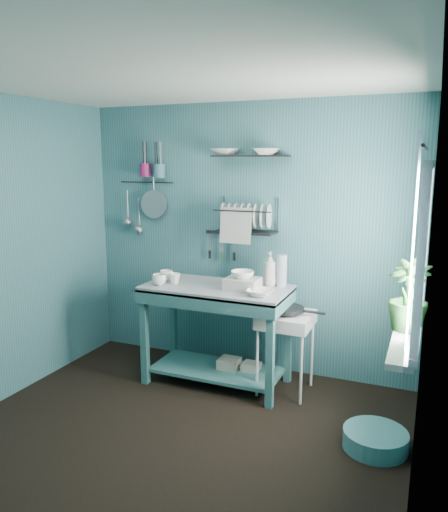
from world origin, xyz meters
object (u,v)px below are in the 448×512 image
at_px(soap_bottle, 270,269).
at_px(colander, 154,204).
at_px(wash_tub, 243,284).
at_px(water_bottle, 282,270).
at_px(work_counter, 217,335).
at_px(mug_mid, 175,278).
at_px(frying_pan, 286,309).
at_px(storage_tin_large, 229,370).
at_px(utensil_cup_teal, 159,171).
at_px(hotplate_stand, 285,352).
at_px(potted_plant, 408,295).
at_px(storage_tin_small, 251,374).
at_px(dish_rack, 246,215).
at_px(mug_left, 159,280).
at_px(mug_right, 166,276).
at_px(utensil_cup_magenta, 146,170).
at_px(floor_basin, 375,440).

height_order(soap_bottle, colander, colander).
relative_size(wash_tub, water_bottle, 1.00).
height_order(work_counter, colander, colander).
bearing_deg(mug_mid, wash_tub, 3.63).
height_order(frying_pan, storage_tin_large, frying_pan).
distance_m(work_counter, utensil_cup_teal, 1.68).
distance_m(soap_bottle, hotplate_stand, 0.73).
bearing_deg(potted_plant, mug_mid, 171.17).
distance_m(wash_tub, storage_tin_small, 0.85).
bearing_deg(dish_rack, mug_left, -142.11).
bearing_deg(mug_left, storage_tin_large, 19.90).
xyz_separation_m(mug_left, water_bottle, (1.00, 0.38, 0.09)).
distance_m(mug_left, utensil_cup_teal, 1.14).
distance_m(mug_left, colander, 0.94).
distance_m(mug_left, mug_right, 0.16).
height_order(hotplate_stand, storage_tin_small, hotplate_stand).
height_order(mug_mid, storage_tin_small, mug_mid).
height_order(wash_tub, utensil_cup_magenta, utensil_cup_magenta).
height_order(mug_left, dish_rack, dish_rack).
relative_size(hotplate_stand, storage_tin_large, 3.19).
bearing_deg(floor_basin, work_counter, 159.50).
bearing_deg(frying_pan, mug_mid, -172.19).
bearing_deg(work_counter, storage_tin_small, 13.72).
bearing_deg(work_counter, water_bottle, 21.72).
xyz_separation_m(hotplate_stand, storage_tin_large, (-0.51, -0.03, -0.24)).
xyz_separation_m(mug_left, hotplate_stand, (1.09, 0.24, -0.59)).
bearing_deg(floor_basin, mug_left, 168.85).
bearing_deg(utensil_cup_teal, frying_pan, -13.76).
relative_size(work_counter, water_bottle, 4.51).
relative_size(work_counter, utensil_cup_teal, 9.72).
distance_m(work_counter, wash_tub, 0.56).
bearing_deg(mug_right, hotplate_stand, 3.91).
bearing_deg(mug_mid, floor_basin, -14.73).
bearing_deg(storage_tin_small, colander, 162.67).
relative_size(work_counter, soap_bottle, 4.23).
xyz_separation_m(storage_tin_small, floor_basin, (1.14, -0.62, -0.04)).
bearing_deg(utensil_cup_teal, colander, 162.04).
height_order(mug_left, utensil_cup_magenta, utensil_cup_magenta).
xyz_separation_m(mug_right, storage_tin_large, (0.60, 0.05, -0.83)).
bearing_deg(soap_bottle, colander, 169.18).
xyz_separation_m(water_bottle, storage_tin_large, (-0.42, -0.17, -0.93)).
xyz_separation_m(utensil_cup_magenta, colander, (0.06, 0.03, -0.34)).
bearing_deg(dish_rack, hotplate_stand, -34.38).
height_order(soap_bottle, potted_plant, potted_plant).
relative_size(utensil_cup_magenta, utensil_cup_teal, 1.00).
distance_m(colander, storage_tin_small, 1.90).
bearing_deg(mug_mid, work_counter, 8.97).
relative_size(hotplate_stand, utensil_cup_magenta, 5.40).
bearing_deg(storage_tin_small, water_bottle, 32.47).
height_order(mug_left, wash_tub, wash_tub).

